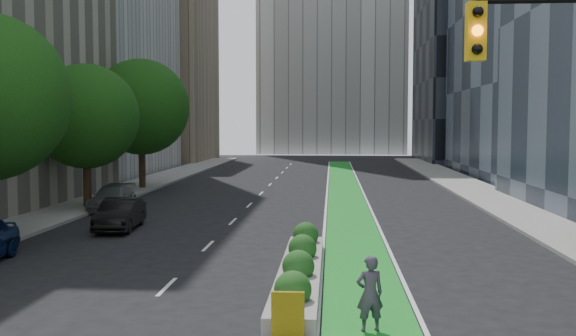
# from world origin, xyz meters

# --- Properties ---
(sidewalk_left) EXTENTS (3.60, 90.00, 0.15)m
(sidewalk_left) POSITION_xyz_m (-11.80, 25.00, 0.07)
(sidewalk_left) COLOR gray
(sidewalk_left) RESTS_ON ground
(sidewalk_right) EXTENTS (3.60, 90.00, 0.15)m
(sidewalk_right) POSITION_xyz_m (11.80, 25.00, 0.07)
(sidewalk_right) COLOR gray
(sidewalk_right) RESTS_ON ground
(bike_lane_paint) EXTENTS (2.20, 70.00, 0.01)m
(bike_lane_paint) POSITION_xyz_m (3.00, 30.00, 0.01)
(bike_lane_paint) COLOR #198D25
(bike_lane_paint) RESTS_ON ground
(building_tan_far) EXTENTS (14.00, 16.00, 26.00)m
(building_tan_far) POSITION_xyz_m (-20.00, 66.00, 13.00)
(building_tan_far) COLOR tan
(building_tan_far) RESTS_ON ground
(building_dark_end) EXTENTS (14.00, 18.00, 28.00)m
(building_dark_end) POSITION_xyz_m (20.00, 68.00, 14.00)
(building_dark_end) COLOR black
(building_dark_end) RESTS_ON ground
(tree_midfar) EXTENTS (5.60, 5.60, 7.76)m
(tree_midfar) POSITION_xyz_m (-11.00, 22.00, 4.95)
(tree_midfar) COLOR black
(tree_midfar) RESTS_ON ground
(tree_far) EXTENTS (6.60, 6.60, 9.00)m
(tree_far) POSITION_xyz_m (-11.00, 32.00, 5.69)
(tree_far) COLOR black
(tree_far) RESTS_ON ground
(median_planter) EXTENTS (1.20, 10.26, 1.10)m
(median_planter) POSITION_xyz_m (1.20, 7.04, 0.37)
(median_planter) COLOR gray
(median_planter) RESTS_ON ground
(cyclist) EXTENTS (0.70, 0.55, 1.70)m
(cyclist) POSITION_xyz_m (2.96, 2.51, 0.85)
(cyclist) COLOR #3C3844
(cyclist) RESTS_ON ground
(parked_car_left_mid) EXTENTS (1.75, 4.19, 1.35)m
(parked_car_left_mid) POSITION_xyz_m (-7.00, 15.42, 0.67)
(parked_car_left_mid) COLOR black
(parked_car_left_mid) RESTS_ON ground
(parked_car_left_far) EXTENTS (2.09, 4.53, 1.28)m
(parked_car_left_far) POSITION_xyz_m (-9.50, 21.60, 0.64)
(parked_car_left_far) COLOR slate
(parked_car_left_far) RESTS_ON ground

